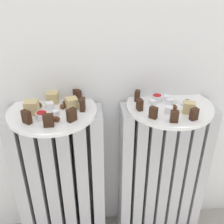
{
  "coord_description": "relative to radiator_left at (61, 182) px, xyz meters",
  "views": [
    {
      "loc": [
        -0.08,
        -0.56,
        1.12
      ],
      "look_at": [
        0.0,
        0.28,
        0.63
      ],
      "focal_mm": 43.95,
      "sensor_mm": 36.0,
      "label": 1
    }
  ],
  "objects": [
    {
      "name": "plate_right",
      "position": [
        0.42,
        0.0,
        0.33
      ],
      "size": [
        0.31,
        0.31,
        0.01
      ],
      "primitive_type": "cylinder",
      "color": "white",
      "rests_on": "radiator_right"
    },
    {
      "name": "turkish_delight_right_0",
      "position": [
        0.41,
        0.03,
        0.35
      ],
      "size": [
        0.03,
        0.03,
        0.02
      ],
      "primitive_type": "cube",
      "rotation": [
        0.0,
        0.0,
        1.16
      ],
      "color": "white",
      "rests_on": "plate_right"
    },
    {
      "name": "dark_cake_slice_right_1",
      "position": [
        0.3,
        -0.03,
        0.36
      ],
      "size": [
        0.02,
        0.03,
        0.04
      ],
      "primitive_type": "cube",
      "rotation": [
        0.0,
        0.0,
        -1.33
      ],
      "color": "#382114",
      "rests_on": "plate_right"
    },
    {
      "name": "dark_cake_slice_left_3",
      "position": [
        0.11,
        -0.01,
        0.36
      ],
      "size": [
        0.02,
        0.03,
        0.04
      ],
      "primitive_type": "cube",
      "rotation": [
        0.0,
        0.0,
        1.46
      ],
      "color": "#382114",
      "rests_on": "plate_left"
    },
    {
      "name": "fork",
      "position": [
        0.46,
        -0.01,
        0.34
      ],
      "size": [
        0.06,
        0.09,
        0.0
      ],
      "color": "silver",
      "rests_on": "plate_right"
    },
    {
      "name": "dark_cake_slice_right_2",
      "position": [
        0.34,
        -0.09,
        0.36
      ],
      "size": [
        0.03,
        0.03,
        0.04
      ],
      "primitive_type": "cube",
      "rotation": [
        0.0,
        0.0,
        -0.75
      ],
      "color": "#382114",
      "rests_on": "plate_right"
    },
    {
      "name": "medjool_date_left_2",
      "position": [
        0.04,
        0.01,
        0.34
      ],
      "size": [
        0.02,
        0.03,
        0.01
      ],
      "primitive_type": "ellipsoid",
      "rotation": [
        0.0,
        0.0,
        1.74
      ],
      "color": "#4C2814",
      "rests_on": "plate_left"
    },
    {
      "name": "turkish_delight_right_3",
      "position": [
        0.39,
        -0.06,
        0.35
      ],
      "size": [
        0.03,
        0.03,
        0.02
      ],
      "primitive_type": "cube",
      "rotation": [
        0.0,
        0.0,
        1.12
      ],
      "color": "white",
      "rests_on": "plate_right"
    },
    {
      "name": "jam_bowl_left",
      "position": [
        -0.03,
        -0.06,
        0.35
      ],
      "size": [
        0.04,
        0.04,
        0.02
      ],
      "color": "white",
      "rests_on": "plate_left"
    },
    {
      "name": "dark_cake_slice_left_1",
      "position": [
        0.0,
        -0.11,
        0.36
      ],
      "size": [
        0.03,
        0.02,
        0.04
      ],
      "primitive_type": "cube",
      "rotation": [
        0.0,
        0.0,
        0.0
      ],
      "color": "#382114",
      "rests_on": "plate_left"
    },
    {
      "name": "dark_cake_slice_left_4",
      "position": [
        0.09,
        0.06,
        0.36
      ],
      "size": [
        0.03,
        0.04,
        0.04
      ],
      "primitive_type": "cube",
      "rotation": [
        0.0,
        0.0,
        2.19
      ],
      "color": "#382114",
      "rests_on": "plate_left"
    },
    {
      "name": "turkish_delight_right_1",
      "position": [
        0.35,
        0.0,
        0.35
      ],
      "size": [
        0.03,
        0.03,
        0.02
      ],
      "primitive_type": "cube",
      "rotation": [
        0.0,
        0.0,
        0.58
      ],
      "color": "white",
      "rests_on": "plate_right"
    },
    {
      "name": "medjool_date_right_2",
      "position": [
        0.48,
        0.0,
        0.35
      ],
      "size": [
        0.03,
        0.03,
        0.01
      ],
      "primitive_type": "ellipsoid",
      "rotation": [
        0.0,
        0.0,
        0.44
      ],
      "color": "#4C2814",
      "rests_on": "plate_right"
    },
    {
      "name": "medjool_date_left_1",
      "position": [
        0.02,
        -0.08,
        0.35
      ],
      "size": [
        0.03,
        0.02,
        0.02
      ],
      "primitive_type": "ellipsoid",
      "rotation": [
        0.0,
        0.0,
        3.0
      ],
      "color": "#4C2814",
      "rests_on": "plate_left"
    },
    {
      "name": "turkish_delight_left_0",
      "position": [
        0.02,
        -0.04,
        0.35
      ],
      "size": [
        0.03,
        0.03,
        0.02
      ],
      "primitive_type": "cube",
      "rotation": [
        0.0,
        0.0,
        0.63
      ],
      "color": "white",
      "rests_on": "plate_left"
    },
    {
      "name": "marble_cake_slice_left_2",
      "position": [
        0.07,
        0.01,
        0.36
      ],
      "size": [
        0.05,
        0.05,
        0.04
      ],
      "primitive_type": "cube",
      "rotation": [
        0.0,
        0.0,
        0.33
      ],
      "color": "tan",
      "rests_on": "plate_left"
    },
    {
      "name": "marble_cake_slice_left_1",
      "position": [
        -0.0,
        0.05,
        0.36
      ],
      "size": [
        0.04,
        0.03,
        0.04
      ],
      "primitive_type": "cube",
      "rotation": [
        0.0,
        0.0,
        -0.05
      ],
      "color": "tan",
      "rests_on": "plate_left"
    },
    {
      "name": "turkish_delight_right_2",
      "position": [
        0.41,
        0.0,
        0.35
      ],
      "size": [
        0.03,
        0.03,
        0.02
      ],
      "primitive_type": "cube",
      "rotation": [
        0.0,
        0.0,
        1.14
      ],
      "color": "white",
      "rests_on": "plate_right"
    },
    {
      "name": "jam_bowl_right",
      "position": [
        0.38,
        0.03,
        0.35
      ],
      "size": [
        0.04,
        0.04,
        0.03
      ],
      "color": "white",
      "rests_on": "plate_right"
    },
    {
      "name": "medjool_date_right_0",
      "position": [
        0.42,
        -0.03,
        0.35
      ],
      "size": [
        0.02,
        0.03,
        0.02
      ],
      "primitive_type": "ellipsoid",
      "rotation": [
        0.0,
        0.0,
        1.58
      ],
      "color": "#4C2814",
      "rests_on": "plate_right"
    },
    {
      "name": "radiator_right",
      "position": [
        0.42,
        0.0,
        -0.0
      ],
      "size": [
        0.36,
        0.12,
        0.64
      ],
      "color": "#B2B2B7",
      "rests_on": "ground_plane"
    },
    {
      "name": "radiator_left",
      "position": [
        0.0,
        0.0,
        0.0
      ],
      "size": [
        0.36,
        0.12,
        0.64
      ],
      "color": "#B2B2B7",
      "rests_on": "ground_plane"
    },
    {
      "name": "dark_cake_slice_right_0",
      "position": [
        0.3,
        0.04,
        0.36
      ],
      "size": [
        0.02,
        0.03,
        0.04
      ],
      "primitive_type": "cube",
      "rotation": [
        0.0,
        0.0,
        -1.92
      ],
      "color": "#382114",
      "rests_on": "plate_right"
    },
    {
      "name": "marble_cake_slice_left_0",
      "position": [
        -0.06,
        -0.02,
        0.36
      ],
      "size": [
        0.05,
        0.04,
        0.05
      ],
      "primitive_type": "cube",
      "rotation": [
        0.0,
        0.0,
        -0.08
      ],
      "color": "tan",
      "rests_on": "plate_left"
    },
    {
      "name": "turkish_delight_left_1",
      "position": [
        -0.01,
        0.01,
        0.35
      ],
      "size": [
        0.03,
        0.03,
        0.03
      ],
      "primitive_type": "cube",
      "rotation": [
        0.0,
        0.0,
        0.27
      ],
      "color": "white",
      "rests_on": "plate_left"
    },
    {
      "name": "dark_cake_slice_left_2",
      "position": [
        0.07,
        -0.08,
        0.36
      ],
      "size": [
        0.03,
        0.03,
        0.04
      ],
      "primitive_type": "cube",
      "rotation": [
        0.0,
        0.0,
        0.73
      ],
      "color": "#382114",
      "rests_on": "plate_left"
    },
    {
      "name": "medjool_date_left_0",
      "position": [
        0.04,
        0.04,
        0.34
      ],
      "size": [
        0.02,
        0.02,
        0.01
      ],
      "primitive_type": "ellipsoid",
      "rotation": [
        0.0,
        0.0,
        0.1
      ],
      "color": "#4C2814",
      "rests_on": "plate_left"
    },
    {
      "name": "medjool_date_left_3",
      "position": [
        -0.05,
        0.03,
        0.35
      ],
      "size": [
        0.03,
        0.03,
        0.02
      ],
      "primitive_type": "ellipsoid",
      "rotation": [
        0.0,
        0.0,
        2.0
      ],
      "color": "#4C2814",
      "rests_on": "plate_left"
    },
    {
      "name": "medjool_date_right_1",
      "position": [
        0.48,
        -0.03,
        0.35
      ],
      "size": [
        0.02,
        0.03,
        0.01
      ],
      "primitive_type": "ellipsoid",
      "rotation": [
        0.0,
        0.0,
        1.17
      ],
      "color": "#4C2814",
      "rests_on": "plate_right"
    },
    {
      "name": "marble_cake_slice_right_0",
      "position": [
        0.46,
        -0.06,
        0.36
      ],
      "size": [
        0.05,
        0.04,
        0.04
      ],
      "primitive_type": "cube",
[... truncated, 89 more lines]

